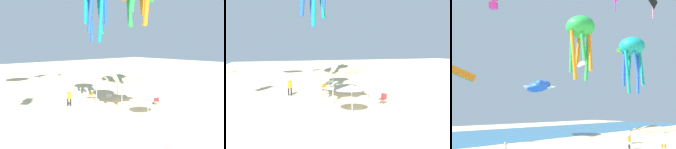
# 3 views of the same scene
# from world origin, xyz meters

# --- Properties ---
(ground) EXTENTS (120.00, 120.00, 0.10)m
(ground) POSITION_xyz_m (0.00, 0.00, -0.05)
(ground) COLOR beige
(canopy_tent) EXTENTS (3.78, 3.43, 3.06)m
(canopy_tent) POSITION_xyz_m (2.37, 3.77, 2.74)
(canopy_tent) COLOR #B7B7BC
(canopy_tent) RESTS_ON ground
(beach_umbrella) EXTENTS (2.18, 2.16, 2.09)m
(beach_umbrella) POSITION_xyz_m (-1.98, 4.60, 1.81)
(beach_umbrella) COLOR silver
(beach_umbrella) RESTS_ON ground
(folding_chair_left_of_tent) EXTENTS (0.78, 0.81, 0.82)m
(folding_chair_left_of_tent) POSITION_xyz_m (-0.37, 1.25, 0.47)
(folding_chair_left_of_tent) COLOR black
(folding_chair_left_of_tent) RESTS_ON ground
(folding_chair_near_cooler) EXTENTS (0.79, 0.73, 0.82)m
(folding_chair_near_cooler) POSITION_xyz_m (6.11, 4.62, 0.47)
(folding_chair_near_cooler) COLOR black
(folding_chair_near_cooler) RESTS_ON ground
(cooler_box) EXTENTS (0.65, 0.45, 0.40)m
(cooler_box) POSITION_xyz_m (5.12, 2.83, 0.20)
(cooler_box) COLOR white
(cooler_box) RESTS_ON ground
(person_near_umbrella) EXTENTS (0.38, 0.38, 1.61)m
(person_near_umbrella) POSITION_xyz_m (4.89, 8.15, 0.95)
(person_near_umbrella) COLOR black
(person_near_umbrella) RESTS_ON ground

